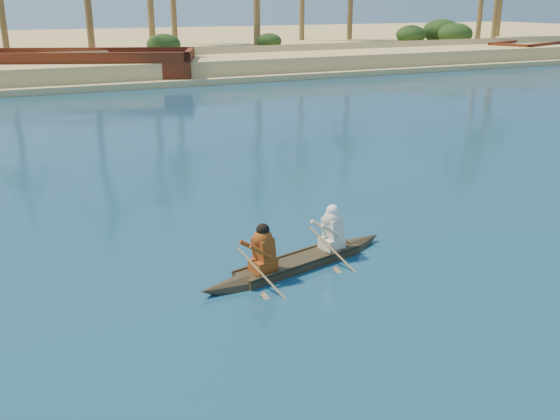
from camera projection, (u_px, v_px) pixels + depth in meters
name	position (u px, v px, depth m)	size (l,w,h in m)	color
ground	(352.00, 189.00, 16.80)	(160.00, 160.00, 0.00)	navy
sandy_embankment	(82.00, 50.00, 56.81)	(150.00, 51.00, 1.50)	tan
shrub_cluster	(115.00, 55.00, 43.41)	(100.00, 6.00, 2.40)	black
canoe	(299.00, 255.00, 11.83)	(4.42, 1.61, 1.21)	#382F1E
barge_mid	(82.00, 69.00, 38.49)	(14.37, 9.21, 2.28)	maroon
barge_right	(536.00, 51.00, 53.96)	(11.29, 6.94, 1.78)	maroon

